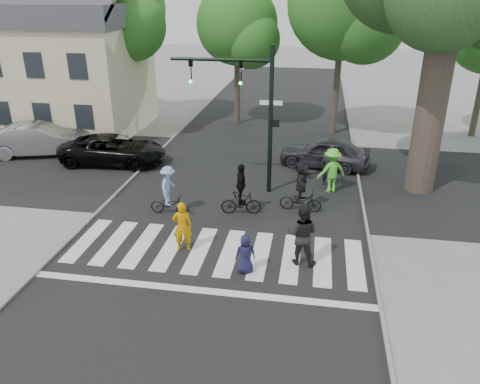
% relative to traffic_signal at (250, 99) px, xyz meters
% --- Properties ---
extents(ground, '(120.00, 120.00, 0.00)m').
position_rel_traffic_signal_xyz_m(ground, '(-0.35, -6.20, -3.90)').
color(ground, gray).
rests_on(ground, ground).
extents(road_stem, '(10.00, 70.00, 0.01)m').
position_rel_traffic_signal_xyz_m(road_stem, '(-0.35, -1.20, -3.90)').
color(road_stem, black).
rests_on(road_stem, ground).
extents(road_cross, '(70.00, 10.00, 0.01)m').
position_rel_traffic_signal_xyz_m(road_cross, '(-0.35, 1.80, -3.89)').
color(road_cross, black).
rests_on(road_cross, ground).
extents(curb_left, '(0.10, 70.00, 0.10)m').
position_rel_traffic_signal_xyz_m(curb_left, '(-5.40, -1.20, -3.85)').
color(curb_left, gray).
rests_on(curb_left, ground).
extents(curb_right, '(0.10, 70.00, 0.10)m').
position_rel_traffic_signal_xyz_m(curb_right, '(4.70, -1.20, -3.85)').
color(curb_right, gray).
rests_on(curb_right, ground).
extents(crosswalk, '(10.00, 3.85, 0.01)m').
position_rel_traffic_signal_xyz_m(crosswalk, '(-0.35, -5.54, -3.89)').
color(crosswalk, silver).
rests_on(crosswalk, ground).
extents(traffic_signal, '(4.45, 0.29, 6.00)m').
position_rel_traffic_signal_xyz_m(traffic_signal, '(0.00, 0.00, 0.00)').
color(traffic_signal, black).
rests_on(traffic_signal, ground).
extents(bg_tree_0, '(5.46, 5.20, 8.97)m').
position_rel_traffic_signal_xyz_m(bg_tree_0, '(-14.09, 9.80, 2.24)').
color(bg_tree_0, brown).
rests_on(bg_tree_0, ground).
extents(bg_tree_1, '(6.09, 5.80, 9.80)m').
position_rel_traffic_signal_xyz_m(bg_tree_1, '(-9.06, 9.28, 2.75)').
color(bg_tree_1, brown).
rests_on(bg_tree_1, ground).
extents(bg_tree_2, '(5.04, 4.80, 8.40)m').
position_rel_traffic_signal_xyz_m(bg_tree_2, '(-2.11, 10.42, 1.88)').
color(bg_tree_2, brown).
rests_on(bg_tree_2, ground).
extents(bg_tree_3, '(6.30, 6.00, 10.20)m').
position_rel_traffic_signal_xyz_m(bg_tree_3, '(3.95, 9.07, 3.04)').
color(bg_tree_3, brown).
rests_on(bg_tree_3, ground).
extents(house, '(8.40, 8.10, 8.82)m').
position_rel_traffic_signal_xyz_m(house, '(-11.85, 7.78, -0.10)').
color(house, beige).
rests_on(house, ground).
extents(pedestrian_woman, '(0.70, 0.53, 1.74)m').
position_rel_traffic_signal_xyz_m(pedestrian_woman, '(-1.39, -5.28, -3.03)').
color(pedestrian_woman, '#CC8602').
rests_on(pedestrian_woman, ground).
extents(pedestrian_child, '(0.70, 0.55, 1.26)m').
position_rel_traffic_signal_xyz_m(pedestrian_child, '(0.82, -6.23, -3.27)').
color(pedestrian_child, '#1B1A3E').
rests_on(pedestrian_child, ground).
extents(pedestrian_adult, '(1.07, 0.89, 2.02)m').
position_rel_traffic_signal_xyz_m(pedestrian_adult, '(2.46, -5.42, -2.89)').
color(pedestrian_adult, black).
rests_on(pedestrian_adult, ground).
extents(cyclist_left, '(1.55, 1.02, 1.94)m').
position_rel_traffic_signal_xyz_m(cyclist_left, '(-2.64, -2.78, -3.06)').
color(cyclist_left, black).
rests_on(cyclist_left, ground).
extents(cyclist_mid, '(1.58, 0.98, 2.01)m').
position_rel_traffic_signal_xyz_m(cyclist_mid, '(0.04, -2.31, -3.08)').
color(cyclist_mid, black).
rests_on(cyclist_mid, ground).
extents(cyclist_right, '(1.66, 1.54, 2.05)m').
position_rel_traffic_signal_xyz_m(cyclist_right, '(2.26, -1.65, -2.99)').
color(cyclist_right, black).
rests_on(cyclist_right, ground).
extents(car_suv, '(5.17, 2.62, 1.40)m').
position_rel_traffic_signal_xyz_m(car_suv, '(-7.03, 2.21, -3.20)').
color(car_suv, black).
rests_on(car_suv, ground).
extents(car_silver, '(5.30, 3.16, 1.65)m').
position_rel_traffic_signal_xyz_m(car_silver, '(-11.31, 2.80, -3.08)').
color(car_silver, gray).
rests_on(car_silver, ground).
extents(car_grey, '(4.49, 2.51, 1.44)m').
position_rel_traffic_signal_xyz_m(car_grey, '(3.14, 3.43, -3.18)').
color(car_grey, '#323237').
rests_on(car_grey, ground).
extents(bystander_hivis, '(1.42, 1.18, 1.92)m').
position_rel_traffic_signal_xyz_m(bystander_hivis, '(3.42, 0.42, -2.94)').
color(bystander_hivis, '#5EDC38').
rests_on(bystander_hivis, ground).
extents(bystander_dark, '(0.59, 0.39, 1.61)m').
position_rel_traffic_signal_xyz_m(bystander_dark, '(3.27, 1.07, -3.09)').
color(bystander_dark, black).
rests_on(bystander_dark, ground).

